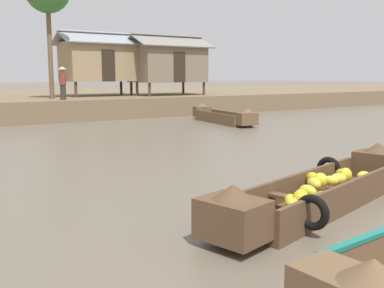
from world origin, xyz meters
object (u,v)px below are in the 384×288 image
Objects in this scene: stilt_house_mid_right at (99,61)px; stilt_house_right at (167,63)px; banana_boat at (322,190)px; fishing_skiff_distant at (223,117)px; vendor_person at (63,81)px.

stilt_house_mid_right is 4.19m from stilt_house_right.
banana_boat is 1.16× the size of stilt_house_right.
stilt_house_mid_right reaches higher than fishing_skiff_distant.
banana_boat is 14.17m from fishing_skiff_distant.
stilt_house_mid_right is at bearing 78.30° from banana_boat.
stilt_house_right is (8.30, 19.50, 2.76)m from banana_boat.
banana_boat and fishing_skiff_distant have the same top height.
stilt_house_right reaches higher than vendor_person.
banana_boat is 3.48× the size of vendor_person.
stilt_house_right reaches higher than fishing_skiff_distant.
stilt_house_right is (1.16, 7.25, 2.77)m from fishing_skiff_distant.
stilt_house_right is at bearing -16.74° from stilt_house_mid_right.
fishing_skiff_distant is at bearing -99.09° from stilt_house_right.
stilt_house_right reaches higher than banana_boat.
fishing_skiff_distant is 9.37m from stilt_house_mid_right.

